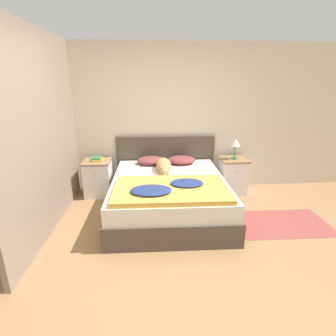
{
  "coord_description": "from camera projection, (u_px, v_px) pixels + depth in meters",
  "views": [
    {
      "loc": [
        -0.17,
        -2.56,
        1.92
      ],
      "look_at": [
        0.04,
        1.25,
        0.65
      ],
      "focal_mm": 28.0,
      "sensor_mm": 36.0,
      "label": 1
    }
  ],
  "objects": [
    {
      "name": "wall_back",
      "position": [
        163.0,
        119.0,
        4.66
      ],
      "size": [
        9.0,
        0.06,
        2.55
      ],
      "color": "beige",
      "rests_on": "ground_plane"
    },
    {
      "name": "ground_plane",
      "position": [
        170.0,
        255.0,
        3.04
      ],
      "size": [
        16.0,
        16.0,
        0.0
      ],
      "primitive_type": "plane",
      "color": "#997047"
    },
    {
      "name": "pillow_right",
      "position": [
        181.0,
        160.0,
        4.56
      ],
      "size": [
        0.49,
        0.38,
        0.13
      ],
      "color": "brown",
      "rests_on": "bed"
    },
    {
      "name": "bed",
      "position": [
        169.0,
        196.0,
        3.95
      ],
      "size": [
        1.7,
        1.97,
        0.55
      ],
      "color": "#4C4238",
      "rests_on": "ground_plane"
    },
    {
      "name": "dog",
      "position": [
        164.0,
        166.0,
        4.19
      ],
      "size": [
        0.24,
        0.79,
        0.18
      ],
      "color": "tan",
      "rests_on": "bed"
    },
    {
      "name": "nightstand_right",
      "position": [
        233.0,
        175.0,
        4.69
      ],
      "size": [
        0.46,
        0.46,
        0.62
      ],
      "color": "white",
      "rests_on": "ground_plane"
    },
    {
      "name": "nightstand_left",
      "position": [
        98.0,
        178.0,
        4.57
      ],
      "size": [
        0.46,
        0.46,
        0.62
      ],
      "color": "white",
      "rests_on": "ground_plane"
    },
    {
      "name": "rug",
      "position": [
        282.0,
        223.0,
        3.71
      ],
      "size": [
        1.28,
        0.79,
        0.0
      ],
      "color": "#93423D",
      "rests_on": "ground_plane"
    },
    {
      "name": "quilt",
      "position": [
        170.0,
        189.0,
        3.38
      ],
      "size": [
        1.47,
        0.91,
        0.12
      ],
      "color": "gold",
      "rests_on": "bed"
    },
    {
      "name": "wall_side_left",
      "position": [
        50.0,
        131.0,
        3.55
      ],
      "size": [
        0.06,
        3.1,
        2.55
      ],
      "color": "gray",
      "rests_on": "ground_plane"
    },
    {
      "name": "headboard",
      "position": [
        166.0,
        161.0,
        4.83
      ],
      "size": [
        1.78,
        0.06,
        1.0
      ],
      "color": "#4C4238",
      "rests_on": "ground_plane"
    },
    {
      "name": "table_lamp",
      "position": [
        235.0,
        143.0,
        4.5
      ],
      "size": [
        0.17,
        0.17,
        0.36
      ],
      "color": "#336B4C",
      "rests_on": "nightstand_right"
    },
    {
      "name": "pillow_left",
      "position": [
        151.0,
        160.0,
        4.53
      ],
      "size": [
        0.49,
        0.38,
        0.13
      ],
      "color": "brown",
      "rests_on": "bed"
    },
    {
      "name": "book_stack",
      "position": [
        97.0,
        159.0,
        4.49
      ],
      "size": [
        0.19,
        0.23,
        0.06
      ],
      "color": "gold",
      "rests_on": "nightstand_left"
    }
  ]
}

